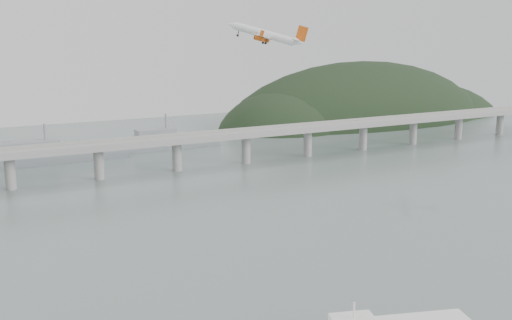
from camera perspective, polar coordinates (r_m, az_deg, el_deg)
ground at (r=210.87m, az=7.25°, el=-12.38°), size 900.00×900.00×0.00m
bridge at (r=379.14m, az=-10.57°, el=1.25°), size 800.00×22.00×23.90m
headland at (r=638.21m, az=10.89°, el=2.15°), size 365.00×155.00×156.00m
airliner at (r=297.23m, az=0.99°, el=11.84°), size 33.04×31.88×13.46m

